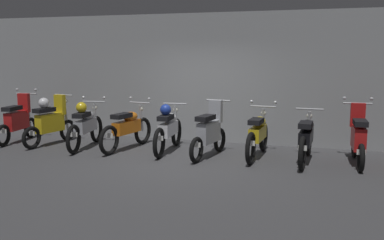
% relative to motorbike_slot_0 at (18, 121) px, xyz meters
% --- Properties ---
extents(ground_plane, '(80.00, 80.00, 0.00)m').
position_rel_motorbike_slot_0_xyz_m(ground_plane, '(4.43, -0.63, -0.53)').
color(ground_plane, '#424244').
extents(back_wall, '(16.86, 0.30, 3.13)m').
position_rel_motorbike_slot_0_xyz_m(back_wall, '(4.43, 1.58, 1.04)').
color(back_wall, gray).
rests_on(back_wall, ground).
extents(motorbike_slot_0, '(0.59, 1.68, 1.29)m').
position_rel_motorbike_slot_0_xyz_m(motorbike_slot_0, '(0.00, 0.00, 0.00)').
color(motorbike_slot_0, black).
rests_on(motorbike_slot_0, ground).
extents(motorbike_slot_1, '(0.56, 1.67, 1.18)m').
position_rel_motorbike_slot_0_xyz_m(motorbike_slot_1, '(0.99, -0.06, 0.04)').
color(motorbike_slot_1, black).
rests_on(motorbike_slot_1, ground).
extents(motorbike_slot_2, '(0.59, 1.94, 1.15)m').
position_rel_motorbike_slot_0_xyz_m(motorbike_slot_2, '(1.97, -0.12, 0.00)').
color(motorbike_slot_2, black).
rests_on(motorbike_slot_2, ground).
extents(motorbike_slot_3, '(0.59, 1.94, 1.15)m').
position_rel_motorbike_slot_0_xyz_m(motorbike_slot_3, '(2.96, 0.02, -0.04)').
color(motorbike_slot_3, black).
rests_on(motorbike_slot_3, ground).
extents(motorbike_slot_4, '(0.56, 1.95, 1.08)m').
position_rel_motorbike_slot_0_xyz_m(motorbike_slot_4, '(3.94, 0.05, -0.00)').
color(motorbike_slot_4, black).
rests_on(motorbike_slot_4, ground).
extents(motorbike_slot_5, '(0.56, 1.67, 1.18)m').
position_rel_motorbike_slot_0_xyz_m(motorbike_slot_5, '(4.93, -0.13, -0.00)').
color(motorbike_slot_5, black).
rests_on(motorbike_slot_5, ground).
extents(motorbike_slot_6, '(0.59, 1.95, 1.15)m').
position_rel_motorbike_slot_0_xyz_m(motorbike_slot_6, '(5.91, 0.12, -0.04)').
color(motorbike_slot_6, black).
rests_on(motorbike_slot_6, ground).
extents(motorbike_slot_7, '(0.56, 1.95, 1.03)m').
position_rel_motorbike_slot_0_xyz_m(motorbike_slot_7, '(6.90, -0.03, -0.04)').
color(motorbike_slot_7, black).
rests_on(motorbike_slot_7, ground).
extents(motorbike_slot_8, '(0.59, 1.68, 1.29)m').
position_rel_motorbike_slot_0_xyz_m(motorbike_slot_8, '(7.88, 0.14, 0.00)').
color(motorbike_slot_8, black).
rests_on(motorbike_slot_8, ground).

